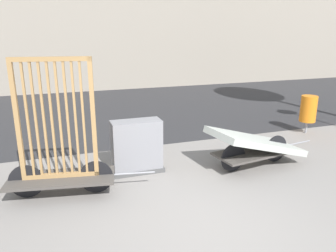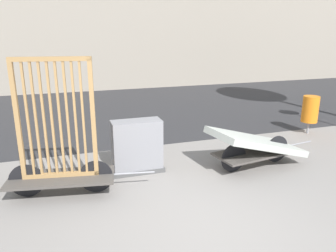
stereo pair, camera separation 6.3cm
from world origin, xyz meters
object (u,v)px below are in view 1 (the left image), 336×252
object	(u,v)px
bike_cart_with_mattress	(256,144)
trash_bin	(308,109)
utility_cabinet	(137,148)
bike_cart_with_bedframe	(60,153)

from	to	relation	value
bike_cart_with_mattress	trash_bin	size ratio (longest dim) A/B	2.53
bike_cart_with_mattress	utility_cabinet	size ratio (longest dim) A/B	2.50
bike_cart_with_mattress	utility_cabinet	world-z (taller)	utility_cabinet
bike_cart_with_bedframe	trash_bin	size ratio (longest dim) A/B	2.40
trash_bin	utility_cabinet	bearing A→B (deg)	-168.79
bike_cart_with_mattress	bike_cart_with_bedframe	bearing A→B (deg)	171.72
bike_cart_with_bedframe	trash_bin	xyz separation A→B (m)	(6.35, 1.51, -0.07)
bike_cart_with_mattress	trash_bin	bearing A→B (deg)	21.81
bike_cart_with_bedframe	bike_cart_with_mattress	world-z (taller)	bike_cart_with_bedframe
bike_cart_with_bedframe	bike_cart_with_mattress	xyz separation A→B (m)	(3.75, 0.00, -0.27)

